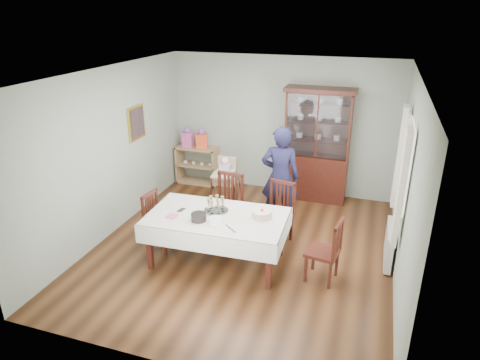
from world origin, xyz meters
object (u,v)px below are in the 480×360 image
at_px(sideboard, 198,165).
at_px(chair_far_left, 226,218).
at_px(birthday_cake, 262,215).
at_px(gift_bag_orange, 202,139).
at_px(chair_end_right, 323,262).
at_px(champagne_tray, 216,207).
at_px(gift_bag_pink, 188,138).
at_px(china_cabinet, 317,144).
at_px(chair_far_right, 277,225).
at_px(dining_table, 217,239).
at_px(high_chair, 225,190).
at_px(chair_end_left, 161,232).
at_px(woman, 280,177).

height_order(sideboard, chair_far_left, chair_far_left).
xyz_separation_m(birthday_cake, gift_bag_orange, (-2.02, 2.62, 0.17)).
relative_size(sideboard, chair_end_right, 0.97).
bearing_deg(champagne_tray, gift_bag_pink, 122.18).
distance_m(china_cabinet, chair_far_right, 2.09).
xyz_separation_m(china_cabinet, gift_bag_pink, (-2.69, 0.00, -0.14)).
height_order(sideboard, champagne_tray, champagne_tray).
relative_size(dining_table, high_chair, 1.93).
xyz_separation_m(champagne_tray, gift_bag_pink, (-1.64, 2.61, 0.16)).
distance_m(champagne_tray, birthday_cake, 0.70).
relative_size(chair_far_right, gift_bag_orange, 2.35).
relative_size(chair_far_left, chair_end_left, 1.15).
bearing_deg(gift_bag_orange, chair_far_left, -57.52).
bearing_deg(chair_far_right, high_chair, 156.06).
distance_m(chair_far_right, woman, 0.86).
bearing_deg(dining_table, chair_far_right, 49.89).
distance_m(dining_table, woman, 1.65).
bearing_deg(woman, birthday_cake, 82.97).
bearing_deg(sideboard, birthday_cake, -50.90).
bearing_deg(chair_far_left, chair_end_right, -20.29).
relative_size(birthday_cake, gift_bag_orange, 0.75).
bearing_deg(gift_bag_pink, gift_bag_orange, -0.00).
xyz_separation_m(chair_far_left, woman, (0.73, 0.66, 0.57)).
xyz_separation_m(chair_far_right, gift_bag_orange, (-2.08, 1.90, 0.69)).
relative_size(woman, gift_bag_orange, 4.15).
relative_size(chair_far_left, birthday_cake, 3.25).
bearing_deg(chair_end_right, china_cabinet, -159.27).
distance_m(chair_end_right, gift_bag_pink, 4.28).
height_order(high_chair, gift_bag_orange, gift_bag_orange).
distance_m(birthday_cake, gift_bag_orange, 3.31).
bearing_deg(chair_end_left, woman, -42.33).
bearing_deg(china_cabinet, sideboard, 179.51).
distance_m(dining_table, chair_far_right, 1.09).
distance_m(champagne_tray, gift_bag_orange, 2.93).
height_order(china_cabinet, champagne_tray, china_cabinet).
height_order(chair_end_left, high_chair, high_chair).
bearing_deg(high_chair, chair_far_left, -70.28).
relative_size(chair_end_left, high_chair, 0.86).
height_order(chair_far_left, champagne_tray, chair_far_left).
xyz_separation_m(chair_end_right, woman, (-0.96, 1.42, 0.60)).
bearing_deg(high_chair, woman, -10.79).
bearing_deg(dining_table, gift_bag_orange, 116.80).
bearing_deg(high_chair, dining_table, -75.07).
relative_size(china_cabinet, birthday_cake, 6.80).
distance_m(chair_far_right, birthday_cake, 0.89).
xyz_separation_m(high_chair, birthday_cake, (1.11, -1.52, 0.41)).
xyz_separation_m(chair_end_right, gift_bag_orange, (-2.93, 2.70, 0.71)).
relative_size(chair_end_right, woman, 0.53).
bearing_deg(chair_end_right, chair_far_right, -124.04).
xyz_separation_m(chair_end_left, chair_end_right, (2.53, -0.07, 0.01)).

